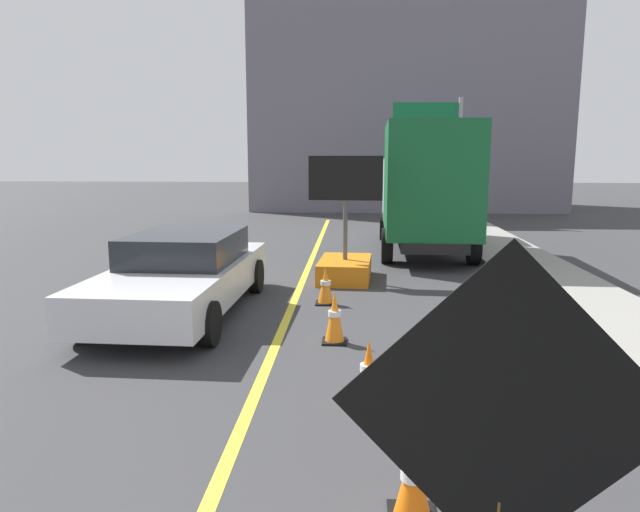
% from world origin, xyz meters
% --- Properties ---
extents(lane_center_stripe, '(0.14, 36.00, 0.01)m').
position_xyz_m(lane_center_stripe, '(0.00, 6.00, 0.00)').
color(lane_center_stripe, yellow).
rests_on(lane_center_stripe, ground).
extents(roadwork_sign, '(1.62, 0.22, 2.33)m').
position_xyz_m(roadwork_sign, '(1.82, 2.18, 1.47)').
color(roadwork_sign, '#593819').
rests_on(roadwork_sign, ground).
extents(arrow_board_trailer, '(1.60, 1.86, 2.70)m').
position_xyz_m(arrow_board_trailer, '(0.92, 12.04, 0.48)').
color(arrow_board_trailer, orange).
rests_on(arrow_board_trailer, ground).
extents(box_truck, '(2.60, 6.59, 3.53)m').
position_xyz_m(box_truck, '(3.09, 15.76, 1.89)').
color(box_truck, black).
rests_on(box_truck, ground).
extents(pickup_car, '(2.23, 5.09, 1.38)m').
position_xyz_m(pickup_car, '(-1.83, 9.16, 0.70)').
color(pickup_car, silver).
rests_on(pickup_car, ground).
extents(highway_guide_sign, '(2.79, 0.22, 5.00)m').
position_xyz_m(highway_guide_sign, '(4.52, 23.38, 3.42)').
color(highway_guide_sign, gray).
rests_on(highway_guide_sign, ground).
extents(far_building_block, '(15.30, 6.78, 10.97)m').
position_xyz_m(far_building_block, '(3.65, 30.58, 5.48)').
color(far_building_block, slate).
rests_on(far_building_block, ground).
extents(traffic_cone_near_sign, '(0.36, 0.36, 0.62)m').
position_xyz_m(traffic_cone_near_sign, '(1.57, 3.57, 0.30)').
color(traffic_cone_near_sign, black).
rests_on(traffic_cone_near_sign, ground).
extents(traffic_cone_mid_lane, '(0.36, 0.36, 0.73)m').
position_xyz_m(traffic_cone_mid_lane, '(1.29, 5.58, 0.36)').
color(traffic_cone_mid_lane, black).
rests_on(traffic_cone_mid_lane, ground).
extents(traffic_cone_far_lane, '(0.36, 0.36, 0.77)m').
position_xyz_m(traffic_cone_far_lane, '(0.84, 7.67, 0.38)').
color(traffic_cone_far_lane, black).
rests_on(traffic_cone_far_lane, ground).
extents(traffic_cone_curbside, '(0.36, 0.36, 0.70)m').
position_xyz_m(traffic_cone_curbside, '(0.60, 9.89, 0.34)').
color(traffic_cone_curbside, black).
rests_on(traffic_cone_curbside, ground).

